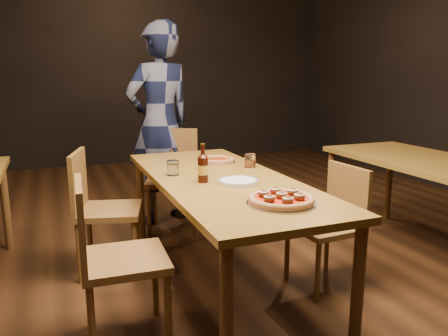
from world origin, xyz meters
name	(u,v)px	position (x,y,z in m)	size (l,w,h in m)	color
ground	(221,287)	(0.00, 0.00, 0.00)	(9.00, 9.00, 0.00)	black
table_main	(221,188)	(0.00, 0.00, 0.68)	(0.80, 2.00, 0.75)	brown
table_right	(447,173)	(1.70, -0.20, 0.68)	(0.80, 2.00, 0.75)	brown
chair_main_nw	(124,258)	(-0.67, -0.36, 0.46)	(0.43, 0.43, 0.92)	brown
chair_main_sw	(109,209)	(-0.64, 0.53, 0.46)	(0.43, 0.43, 0.91)	brown
chair_main_e	(324,225)	(0.63, -0.22, 0.42)	(0.39, 0.39, 0.84)	brown
chair_end	(172,180)	(-0.01, 1.17, 0.47)	(0.44, 0.44, 0.95)	brown
pizza_meatball	(281,199)	(0.07, -0.65, 0.77)	(0.35, 0.35, 0.06)	#B7B7BF
pizza_margherita	(217,160)	(0.15, 0.46, 0.77)	(0.26, 0.26, 0.03)	#B7B7BF
plate_stack	(238,182)	(0.04, -0.19, 0.76)	(0.23, 0.23, 0.02)	white
beer_bottle	(203,169)	(-0.15, -0.08, 0.83)	(0.06, 0.06, 0.23)	black
water_glass	(173,168)	(-0.27, 0.17, 0.80)	(0.08, 0.08, 0.10)	white
amber_glass	(250,161)	(0.30, 0.21, 0.80)	(0.08, 0.08, 0.09)	#A34712
diner	(160,125)	(-0.03, 1.49, 0.93)	(0.68, 0.45, 1.86)	black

